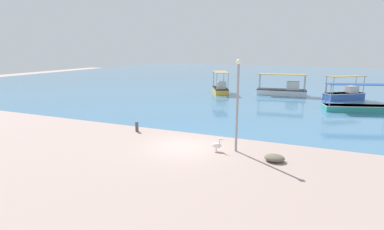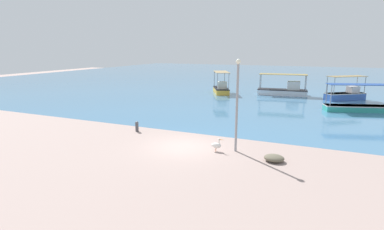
# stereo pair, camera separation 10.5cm
# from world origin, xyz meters

# --- Properties ---
(ground) EXTENTS (120.00, 120.00, 0.00)m
(ground) POSITION_xyz_m (0.00, 0.00, 0.00)
(ground) COLOR gray
(harbor_water) EXTENTS (110.00, 90.00, 0.00)m
(harbor_water) POSITION_xyz_m (0.00, 48.00, 0.00)
(harbor_water) COLOR teal
(harbor_water) RESTS_ON ground
(fishing_boat_center) EXTENTS (4.64, 4.02, 2.78)m
(fishing_boat_center) POSITION_xyz_m (10.22, 23.03, 0.65)
(fishing_boat_center) COLOR #365DB0
(fishing_boat_center) RESTS_ON harbor_water
(fishing_boat_far_right) EXTENTS (3.48, 4.85, 2.87)m
(fishing_boat_far_right) POSITION_xyz_m (-4.81, 22.42, 0.64)
(fishing_boat_far_right) COLOR gold
(fishing_boat_far_right) RESTS_ON harbor_water
(fishing_boat_near_left) EXTENTS (6.43, 3.28, 2.61)m
(fishing_boat_near_left) POSITION_xyz_m (10.96, 16.23, 0.50)
(fishing_boat_near_left) COLOR teal
(fishing_boat_near_left) RESTS_ON harbor_water
(fishing_boat_near_right) EXTENTS (6.28, 2.63, 2.70)m
(fishing_boat_near_right) POSITION_xyz_m (3.17, 23.99, 0.68)
(fishing_boat_near_right) COLOR white
(fishing_boat_near_right) RESTS_ON harbor_water
(pelican) EXTENTS (0.81, 0.32, 0.80)m
(pelican) POSITION_xyz_m (2.14, 0.01, 0.38)
(pelican) COLOR #E0997A
(pelican) RESTS_ON ground
(lamp_post) EXTENTS (0.28, 0.28, 5.32)m
(lamp_post) POSITION_xyz_m (3.15, 0.49, 3.01)
(lamp_post) COLOR gray
(lamp_post) RESTS_ON ground
(mooring_bollard) EXTENTS (0.24, 0.24, 0.75)m
(mooring_bollard) POSITION_xyz_m (-4.55, 1.82, 0.40)
(mooring_bollard) COLOR #47474C
(mooring_bollard) RESTS_ON ground
(net_pile) EXTENTS (1.07, 0.91, 0.37)m
(net_pile) POSITION_xyz_m (5.48, -0.31, 0.18)
(net_pile) COLOR #625C49
(net_pile) RESTS_ON ground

